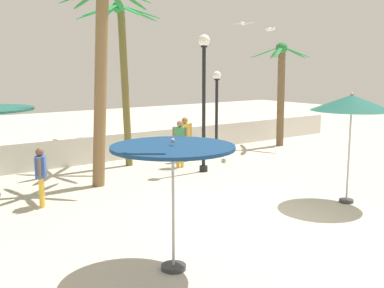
% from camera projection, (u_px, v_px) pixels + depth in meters
% --- Properties ---
extents(ground_plane, '(56.00, 56.00, 0.00)m').
position_uv_depth(ground_plane, '(268.00, 220.00, 10.92)').
color(ground_plane, beige).
extents(boundary_wall, '(25.20, 0.30, 1.00)m').
position_uv_depth(boundary_wall, '(104.00, 148.00, 17.52)').
color(boundary_wall, silver).
rests_on(boundary_wall, ground_plane).
extents(patio_umbrella_0, '(2.07, 2.07, 2.89)m').
position_uv_depth(patio_umbrella_0, '(352.00, 103.00, 11.88)').
color(patio_umbrella_0, '#333338').
rests_on(patio_umbrella_0, ground_plane).
extents(patio_umbrella_2, '(2.13, 2.13, 2.35)m').
position_uv_depth(patio_umbrella_2, '(173.00, 155.00, 7.91)').
color(patio_umbrella_2, '#333338').
rests_on(patio_umbrella_2, ground_plane).
extents(palm_tree_0, '(2.69, 2.69, 4.58)m').
position_uv_depth(palm_tree_0, '(281.00, 82.00, 20.59)').
color(palm_tree_0, brown).
rests_on(palm_tree_0, ground_plane).
extents(palm_tree_1, '(2.96, 2.97, 5.73)m').
position_uv_depth(palm_tree_1, '(122.00, 60.00, 16.16)').
color(palm_tree_1, brown).
rests_on(palm_tree_1, ground_plane).
extents(palm_tree_3, '(2.82, 2.75, 6.06)m').
position_uv_depth(palm_tree_3, '(103.00, 60.00, 13.57)').
color(palm_tree_3, olive).
rests_on(palm_tree_3, ground_plane).
extents(lamp_post_1, '(0.33, 0.33, 3.36)m').
position_uv_depth(lamp_post_1, '(217.00, 107.00, 18.65)').
color(lamp_post_1, black).
rests_on(lamp_post_1, ground_plane).
extents(lamp_post_2, '(0.39, 0.39, 4.57)m').
position_uv_depth(lamp_post_2, '(204.00, 86.00, 15.43)').
color(lamp_post_2, black).
rests_on(lamp_post_2, ground_plane).
extents(guest_0, '(0.40, 0.48, 1.67)m').
position_uv_depth(guest_0, '(180.00, 139.00, 16.41)').
color(guest_0, gold).
rests_on(guest_0, ground_plane).
extents(guest_1, '(0.55, 0.31, 1.67)m').
position_uv_depth(guest_1, '(185.00, 135.00, 17.40)').
color(guest_1, '#3F8C59').
rests_on(guest_1, ground_plane).
extents(guest_2, '(0.37, 0.51, 1.53)m').
position_uv_depth(guest_2, '(41.00, 172.00, 11.76)').
color(guest_2, gold).
rests_on(guest_2, ground_plane).
extents(seagull_0, '(0.43, 0.96, 0.14)m').
position_uv_depth(seagull_0, '(243.00, 24.00, 19.52)').
color(seagull_0, white).
extents(seagull_2, '(0.70, 0.78, 0.14)m').
position_uv_depth(seagull_2, '(270.00, 29.00, 18.16)').
color(seagull_2, white).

